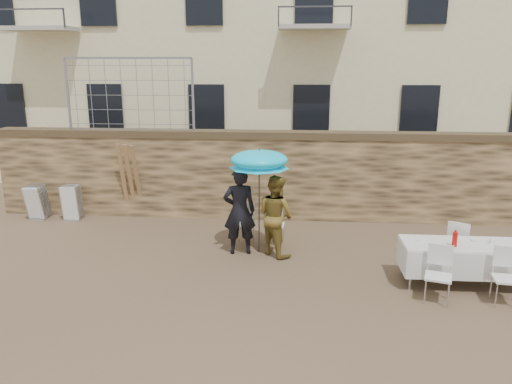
# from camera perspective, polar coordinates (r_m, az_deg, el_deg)

# --- Properties ---
(ground) EXTENTS (80.00, 80.00, 0.00)m
(ground) POSITION_cam_1_polar(r_m,az_deg,el_deg) (8.41, -4.06, -13.06)
(ground) COLOR brown
(ground) RESTS_ON ground
(stone_wall) EXTENTS (13.00, 0.50, 2.20)m
(stone_wall) POSITION_cam_1_polar(r_m,az_deg,el_deg) (12.72, -0.75, 1.90)
(stone_wall) COLOR brown
(stone_wall) RESTS_ON ground
(chain_link_fence) EXTENTS (3.20, 0.06, 1.80)m
(chain_link_fence) POSITION_cam_1_polar(r_m,az_deg,el_deg) (13.07, -14.23, 10.67)
(chain_link_fence) COLOR gray
(chain_link_fence) RESTS_ON stone_wall
(man_suit) EXTENTS (0.73, 0.54, 1.83)m
(man_suit) POSITION_cam_1_polar(r_m,az_deg,el_deg) (10.31, -1.90, -2.20)
(man_suit) COLOR black
(man_suit) RESTS_ON ground
(woman_dress) EXTENTS (1.04, 1.03, 1.69)m
(woman_dress) POSITION_cam_1_polar(r_m,az_deg,el_deg) (10.28, 2.26, -2.69)
(woman_dress) COLOR #A98833
(woman_dress) RESTS_ON ground
(umbrella) EXTENTS (1.23, 1.23, 2.04)m
(umbrella) POSITION_cam_1_polar(r_m,az_deg,el_deg) (10.13, 0.37, 3.36)
(umbrella) COLOR #3F3F44
(umbrella) RESTS_ON ground
(couple_chair_left) EXTENTS (0.67, 0.67, 0.96)m
(couple_chair_left) POSITION_cam_1_polar(r_m,az_deg,el_deg) (10.97, -1.55, -3.56)
(couple_chair_left) COLOR white
(couple_chair_left) RESTS_ON ground
(couple_chair_right) EXTENTS (0.51, 0.51, 0.96)m
(couple_chair_right) POSITION_cam_1_polar(r_m,az_deg,el_deg) (10.91, 2.11, -3.65)
(couple_chair_right) COLOR white
(couple_chair_right) RESTS_ON ground
(banquet_table) EXTENTS (2.10, 0.85, 0.78)m
(banquet_table) POSITION_cam_1_polar(r_m,az_deg,el_deg) (9.65, 22.56, -5.72)
(banquet_table) COLOR silver
(banquet_table) RESTS_ON ground
(soda_bottle) EXTENTS (0.09, 0.09, 0.26)m
(soda_bottle) POSITION_cam_1_polar(r_m,az_deg,el_deg) (9.40, 21.77, -5.05)
(soda_bottle) COLOR red
(soda_bottle) RESTS_ON banquet_table
(table_chair_front_left) EXTENTS (0.60, 0.60, 0.96)m
(table_chair_front_left) POSITION_cam_1_polar(r_m,az_deg,el_deg) (8.90, 20.12, -8.92)
(table_chair_front_left) COLOR white
(table_chair_front_left) RESTS_ON ground
(table_chair_front_right) EXTENTS (0.53, 0.53, 0.96)m
(table_chair_front_right) POSITION_cam_1_polar(r_m,az_deg,el_deg) (9.26, 26.77, -8.72)
(table_chair_front_right) COLOR white
(table_chair_front_right) RESTS_ON ground
(table_chair_back) EXTENTS (0.65, 0.65, 0.96)m
(table_chair_back) POSITION_cam_1_polar(r_m,az_deg,el_deg) (10.51, 22.18, -5.50)
(table_chair_back) COLOR white
(table_chair_back) RESTS_ON ground
(chair_stack_left) EXTENTS (0.46, 0.55, 0.92)m
(chair_stack_left) POSITION_cam_1_polar(r_m,az_deg,el_deg) (14.03, -23.35, -0.80)
(chair_stack_left) COLOR white
(chair_stack_left) RESTS_ON ground
(chair_stack_right) EXTENTS (0.46, 0.47, 0.92)m
(chair_stack_right) POSITION_cam_1_polar(r_m,az_deg,el_deg) (13.63, -20.00, -0.90)
(chair_stack_right) COLOR white
(chair_stack_right) RESTS_ON ground
(wood_planks) EXTENTS (0.70, 0.20, 2.00)m
(wood_planks) POSITION_cam_1_polar(r_m,az_deg,el_deg) (12.98, -13.65, 1.29)
(wood_planks) COLOR #A37749
(wood_planks) RESTS_ON ground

